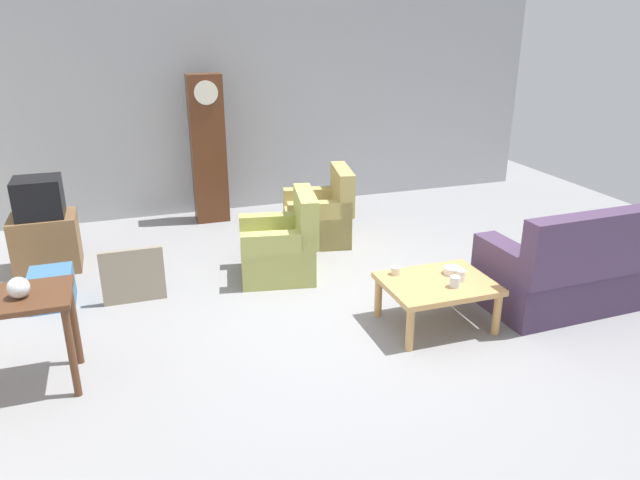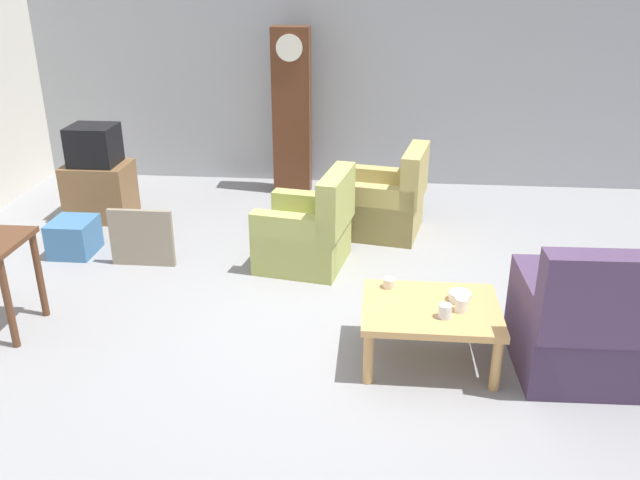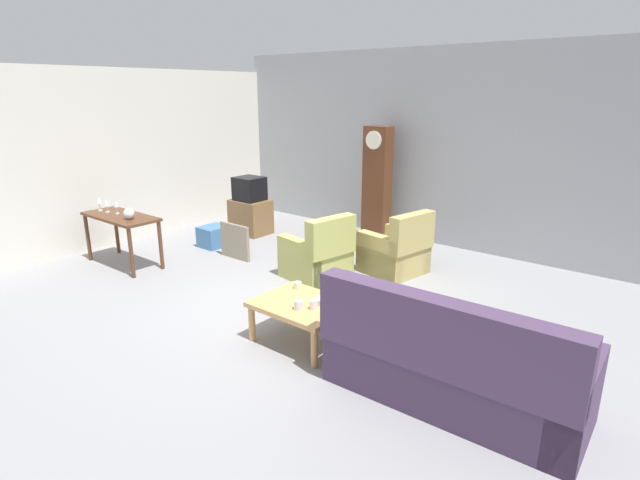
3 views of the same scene
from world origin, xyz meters
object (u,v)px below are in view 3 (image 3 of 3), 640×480
object	(u,v)px
wine_glass_tall	(99,202)
wine_glass_short	(116,206)
console_table_dark	(121,223)
tv_stand_cabinet	(251,217)
grandfather_clock	(377,184)
wine_glass_mid	(107,204)
cup_white_porcelain	(314,305)
glass_dome_cloche	(129,214)
coffee_table_wood	(303,308)
cup_cream_tall	(298,285)
bowl_white_stacked	(324,302)
armchair_olive_far	(396,252)
framed_picture_leaning	(235,241)
tv_crt	(249,189)
storage_box_blue	(214,236)
cup_blue_rimmed	(299,305)
couch_floral	(450,366)
armchair_olive_near	(318,257)

from	to	relation	value
wine_glass_tall	wine_glass_short	size ratio (longest dim) A/B	1.09
console_table_dark	tv_stand_cabinet	size ratio (longest dim) A/B	1.91
grandfather_clock	wine_glass_mid	distance (m)	4.33
cup_white_porcelain	wine_glass_tall	world-z (taller)	wine_glass_tall
glass_dome_cloche	cup_white_porcelain	world-z (taller)	glass_dome_cloche
cup_white_porcelain	wine_glass_mid	xyz separation A→B (m)	(-4.14, 0.14, 0.41)
wine_glass_mid	wine_glass_short	world-z (taller)	wine_glass_mid
coffee_table_wood	cup_cream_tall	size ratio (longest dim) A/B	10.90
console_table_dark	bowl_white_stacked	xyz separation A→B (m)	(3.86, -0.02, -0.19)
armchair_olive_far	tv_stand_cabinet	xyz separation A→B (m)	(-3.14, 0.14, 0.00)
framed_picture_leaning	tv_crt	bearing A→B (deg)	126.90
storage_box_blue	cup_blue_rimmed	xyz separation A→B (m)	(3.41, -1.71, 0.31)
couch_floral	cup_cream_tall	bearing A→B (deg)	170.83
couch_floral	tv_stand_cabinet	distance (m)	5.71
console_table_dark	grandfather_clock	size ratio (longest dim) A/B	0.66
grandfather_clock	tv_stand_cabinet	bearing A→B (deg)	-150.84
cup_white_porcelain	wine_glass_mid	distance (m)	4.16
cup_white_porcelain	wine_glass_short	distance (m)	3.97
couch_floral	storage_box_blue	distance (m)	5.25
glass_dome_cloche	cup_white_porcelain	bearing A→B (deg)	-2.33
grandfather_clock	bowl_white_stacked	xyz separation A→B (m)	(1.65, -3.52, -0.52)
console_table_dark	storage_box_blue	bearing A→B (deg)	77.27
framed_picture_leaning	storage_box_blue	world-z (taller)	framed_picture_leaning
cup_blue_rimmed	framed_picture_leaning	bearing A→B (deg)	150.31
tv_stand_cabinet	tv_crt	world-z (taller)	tv_crt
console_table_dark	wine_glass_mid	size ratio (longest dim) A/B	6.34
armchair_olive_far	tv_stand_cabinet	size ratio (longest dim) A/B	1.35
cup_white_porcelain	grandfather_clock	bearing A→B (deg)	114.09
storage_box_blue	wine_glass_mid	distance (m)	1.75
tv_crt	coffee_table_wood	bearing A→B (deg)	-36.16
grandfather_clock	wine_glass_mid	size ratio (longest dim) A/B	9.54
armchair_olive_far	storage_box_blue	distance (m)	3.14
grandfather_clock	tv_stand_cabinet	xyz separation A→B (m)	(-1.99, -1.11, -0.67)
armchair_olive_near	tv_stand_cabinet	size ratio (longest dim) A/B	1.35
storage_box_blue	wine_glass_tall	distance (m)	1.84
wine_glass_short	storage_box_blue	bearing A→B (deg)	73.71
framed_picture_leaning	wine_glass_mid	world-z (taller)	wine_glass_mid
wine_glass_tall	couch_floral	bearing A→B (deg)	-1.28
grandfather_clock	wine_glass_short	size ratio (longest dim) A/B	9.81
armchair_olive_far	grandfather_clock	distance (m)	1.83
coffee_table_wood	wine_glass_short	world-z (taller)	wine_glass_short
tv_stand_cabinet	wine_glass_tall	bearing A→B (deg)	-105.73
tv_stand_cabinet	cup_white_porcelain	world-z (taller)	tv_stand_cabinet
couch_floral	wine_glass_mid	world-z (taller)	couch_floral
wine_glass_short	cup_blue_rimmed	bearing A→B (deg)	-4.27
bowl_white_stacked	cup_blue_rimmed	bearing A→B (deg)	-116.42
couch_floral	armchair_olive_near	distance (m)	3.12
tv_crt	wine_glass_tall	world-z (taller)	tv_crt
glass_dome_cloche	bowl_white_stacked	bearing A→B (deg)	0.21
tv_crt	cup_white_porcelain	bearing A→B (deg)	-35.23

